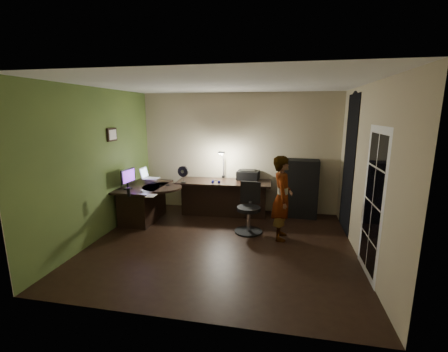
% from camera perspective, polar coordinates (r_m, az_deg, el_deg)
% --- Properties ---
extents(floor, '(4.50, 4.00, 0.01)m').
position_cam_1_polar(floor, '(5.39, -0.60, -12.92)').
color(floor, black).
rests_on(floor, ground).
extents(ceiling, '(4.50, 4.00, 0.01)m').
position_cam_1_polar(ceiling, '(4.90, -0.67, 17.14)').
color(ceiling, silver).
rests_on(ceiling, floor).
extents(wall_back, '(4.50, 0.01, 2.70)m').
position_cam_1_polar(wall_back, '(6.92, 2.75, 4.41)').
color(wall_back, tan).
rests_on(wall_back, floor).
extents(wall_front, '(4.50, 0.01, 2.70)m').
position_cam_1_polar(wall_front, '(3.09, -8.22, -5.43)').
color(wall_front, tan).
rests_on(wall_front, floor).
extents(wall_left, '(0.01, 4.00, 2.70)m').
position_cam_1_polar(wall_left, '(5.85, -22.81, 2.07)').
color(wall_left, tan).
rests_on(wall_left, floor).
extents(wall_right, '(0.01, 4.00, 2.70)m').
position_cam_1_polar(wall_right, '(5.03, 25.40, 0.33)').
color(wall_right, tan).
rests_on(wall_right, floor).
extents(green_wall_overlay, '(0.00, 4.00, 2.70)m').
position_cam_1_polar(green_wall_overlay, '(5.85, -22.68, 2.06)').
color(green_wall_overlay, '#4E652B').
rests_on(green_wall_overlay, floor).
extents(arched_doorway, '(0.01, 0.90, 2.60)m').
position_cam_1_polar(arched_doorway, '(6.14, 22.67, 2.03)').
color(arched_doorway, black).
rests_on(arched_doorway, floor).
extents(french_door, '(0.02, 0.92, 2.10)m').
position_cam_1_polar(french_door, '(4.58, 26.48, -4.72)').
color(french_door, white).
rests_on(french_door, floor).
extents(framed_picture, '(0.04, 0.30, 0.25)m').
position_cam_1_polar(framed_picture, '(6.15, -20.59, 7.39)').
color(framed_picture, black).
rests_on(framed_picture, wall_left).
extents(desk_left, '(0.82, 1.32, 0.76)m').
position_cam_1_polar(desk_left, '(6.59, -14.85, -5.01)').
color(desk_left, black).
rests_on(desk_left, floor).
extents(desk_right, '(2.09, 0.80, 0.77)m').
position_cam_1_polar(desk_right, '(6.72, -0.05, -4.22)').
color(desk_right, black).
rests_on(desk_right, floor).
extents(cabinet, '(0.87, 0.47, 1.27)m').
position_cam_1_polar(cabinet, '(6.77, 13.91, -2.26)').
color(cabinet, black).
rests_on(cabinet, floor).
extents(laptop_stand, '(0.23, 0.19, 0.09)m').
position_cam_1_polar(laptop_stand, '(6.70, -13.66, -0.86)').
color(laptop_stand, silver).
rests_on(laptop_stand, desk_left).
extents(laptop, '(0.35, 0.33, 0.24)m').
position_cam_1_polar(laptop, '(6.67, -13.73, 0.51)').
color(laptop, silver).
rests_on(laptop, laptop_stand).
extents(monitor, '(0.13, 0.45, 0.29)m').
position_cam_1_polar(monitor, '(6.29, -17.92, -1.02)').
color(monitor, black).
rests_on(monitor, desk_left).
extents(mouse, '(0.09, 0.10, 0.03)m').
position_cam_1_polar(mouse, '(6.03, -15.40, -2.69)').
color(mouse, silver).
rests_on(mouse, desk_left).
extents(phone, '(0.09, 0.13, 0.01)m').
position_cam_1_polar(phone, '(6.42, -10.61, -1.68)').
color(phone, black).
rests_on(phone, desk_left).
extents(pen, '(0.02, 0.13, 0.01)m').
position_cam_1_polar(pen, '(6.39, -12.08, -1.79)').
color(pen, black).
rests_on(pen, desk_left).
extents(speaker, '(0.07, 0.07, 0.16)m').
position_cam_1_polar(speaker, '(5.73, -17.71, -2.94)').
color(speaker, black).
rests_on(speaker, desk_left).
extents(notepad, '(0.17, 0.22, 0.01)m').
position_cam_1_polar(notepad, '(5.66, -13.70, -3.67)').
color(notepad, silver).
rests_on(notepad, desk_left).
extents(desk_fan, '(0.25, 0.15, 0.36)m').
position_cam_1_polar(desk_fan, '(6.48, -7.75, 0.33)').
color(desk_fan, black).
rests_on(desk_fan, desk_right).
extents(headphones, '(0.19, 0.13, 0.08)m').
position_cam_1_polar(headphones, '(6.35, -1.55, -1.09)').
color(headphones, '#13199C').
rests_on(headphones, desk_right).
extents(printer, '(0.51, 0.41, 0.21)m').
position_cam_1_polar(printer, '(6.77, 4.63, 0.27)').
color(printer, black).
rests_on(printer, desk_right).
extents(desk_lamp, '(0.17, 0.31, 0.68)m').
position_cam_1_polar(desk_lamp, '(6.84, -0.11, 2.42)').
color(desk_lamp, black).
rests_on(desk_lamp, desk_right).
extents(office_chair, '(0.54, 0.54, 0.95)m').
position_cam_1_polar(office_chair, '(5.74, 4.73, -6.18)').
color(office_chair, black).
rests_on(office_chair, floor).
extents(person, '(0.37, 0.55, 1.53)m').
position_cam_1_polar(person, '(5.47, 10.99, -4.14)').
color(person, '#D8A88C').
rests_on(person, floor).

